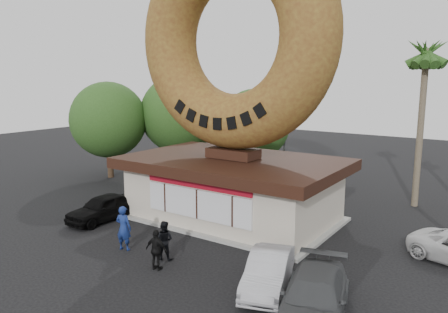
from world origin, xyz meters
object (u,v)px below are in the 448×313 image
Objects in this scene: person_center at (164,240)px; person_right at (157,250)px; giant_donut at (234,39)px; street_lamp at (287,119)px; person_left at (124,228)px; car_silver at (268,271)px; donut_shop at (233,186)px; car_black at (103,208)px; car_grey at (314,298)px.

person_center is 1.01× the size of person_right.
giant_donut is 6.77× the size of person_right.
person_center is at bearing -81.47° from street_lamp.
person_right is (2.57, -0.68, -0.18)m from person_left.
street_lamp is 2.02× the size of car_silver.
person_left is at bearing -104.20° from donut_shop.
person_center is 6.32m from car_black.
giant_donut reaches higher than car_silver.
person_left is at bearing 165.25° from car_silver.
street_lamp is at bearing -97.78° from person_center.
car_black is (-5.48, -4.09, -1.08)m from donut_shop.
person_left is 9.07m from car_grey.
giant_donut is at bearing 122.66° from car_grey.
person_left is at bearing -9.90° from person_center.
car_silver is at bearing -47.43° from donut_shop.
person_center is 0.42× the size of car_silver.
car_grey is (6.47, 0.14, -0.11)m from person_right.
car_grey is at bearing -60.96° from street_lamp.
person_left is 1.22× the size of person_right.
person_left is at bearing -27.11° from car_black.
donut_shop reaches higher than car_black.
person_left is at bearing -89.02° from street_lamp.
person_right is 0.40× the size of car_black.
person_right is 0.34× the size of car_grey.
person_right reaches higher than car_black.
car_silver is at bearing -173.32° from person_right.
person_right is 6.48m from car_grey.
street_lamp is 1.99× the size of car_black.
car_black is 13.22m from car_grey.
giant_donut is 1.38× the size of street_lamp.
street_lamp is at bearing 100.50° from donut_shop.
giant_donut is at bearing 90.00° from donut_shop.
street_lamp is 15.05m from car_black.
donut_shop is 2.32× the size of car_grey.
person_center is 0.41× the size of car_black.
car_black is at bearing -104.40° from street_lamp.
car_black is at bearing -31.43° from person_right.
giant_donut is 10.42m from person_center.
car_silver is at bearing -7.30° from car_black.
person_center reaches higher than car_black.
street_lamp is at bearing 100.51° from giant_donut.
person_center is at bearing -71.96° from person_right.
car_grey is at bearing 157.26° from person_center.
car_grey is at bearing 173.42° from person_right.
person_right reaches higher than car_grey.
car_black is at bearing -143.12° from giant_donut.
street_lamp is at bearing -88.29° from person_right.
person_right is at bearing 99.57° from person_center.
person_center is 0.34× the size of car_grey.
car_grey is at bearing -42.22° from donut_shop.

